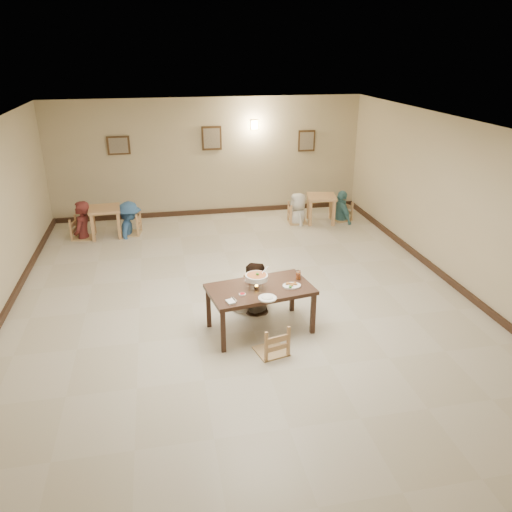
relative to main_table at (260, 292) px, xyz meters
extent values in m
plane|color=beige|center=(-0.11, 1.08, -0.66)|extent=(10.00, 10.00, 0.00)
plane|color=silver|center=(-0.11, 1.08, 2.34)|extent=(10.00, 10.00, 0.00)
plane|color=#BDAD8A|center=(-0.11, 6.08, 0.84)|extent=(10.00, 0.00, 10.00)
plane|color=#BDAD8A|center=(-0.11, -3.92, 0.84)|extent=(10.00, 0.00, 10.00)
plane|color=#BDAD8A|center=(3.89, 1.08, 0.84)|extent=(0.00, 10.00, 10.00)
cube|color=#311F14|center=(-0.11, 6.05, -0.60)|extent=(8.00, 0.06, 0.12)
cube|color=#311F14|center=(-4.08, 1.08, -0.60)|extent=(0.06, 10.00, 0.12)
cube|color=#311F14|center=(3.86, 1.08, -0.60)|extent=(0.06, 10.00, 0.12)
cube|color=#3D2714|center=(-2.31, 6.04, 1.24)|extent=(0.55, 0.03, 0.45)
cube|color=gray|center=(-2.31, 6.02, 1.24)|extent=(0.45, 0.01, 0.37)
cube|color=#3D2714|center=(-0.01, 6.04, 1.34)|extent=(0.50, 0.03, 0.60)
cube|color=gray|center=(-0.01, 6.02, 1.34)|extent=(0.41, 0.01, 0.49)
cube|color=#3D2714|center=(2.49, 6.04, 1.19)|extent=(0.45, 0.03, 0.55)
cube|color=gray|center=(2.49, 6.02, 1.19)|extent=(0.37, 0.01, 0.45)
cube|color=#FFD88C|center=(1.09, 6.04, 1.64)|extent=(0.16, 0.05, 0.22)
cube|color=#3D2418|center=(0.00, 0.00, 0.05)|extent=(1.70, 1.14, 0.06)
cube|color=#3D2418|center=(-0.65, -0.50, -0.32)|extent=(0.07, 0.07, 0.68)
cube|color=#3D2418|center=(0.78, -0.25, -0.32)|extent=(0.07, 0.07, 0.68)
cube|color=#3D2418|center=(-0.78, 0.25, -0.32)|extent=(0.07, 0.07, 0.68)
cube|color=#3D2418|center=(0.65, 0.50, -0.32)|extent=(0.07, 0.07, 0.68)
cube|color=tan|center=(0.06, 0.78, -0.23)|extent=(0.43, 0.43, 0.05)
cube|color=tan|center=(0.03, -0.65, -0.24)|extent=(0.43, 0.43, 0.05)
imported|color=gray|center=(0.01, 0.69, 0.19)|extent=(0.86, 0.69, 1.70)
torus|color=silver|center=(-0.06, 0.00, 0.22)|extent=(0.27, 0.27, 0.01)
cylinder|color=silver|center=(-0.06, 0.00, 0.10)|extent=(0.07, 0.07, 0.04)
cone|color=#FFA526|center=(-0.06, 0.00, 0.15)|extent=(0.04, 0.04, 0.06)
cylinder|color=white|center=(-0.06, 0.00, 0.26)|extent=(0.34, 0.34, 0.08)
cylinder|color=#A54E23|center=(-0.06, 0.00, 0.30)|extent=(0.30, 0.30, 0.02)
sphere|color=#2D7223|center=(-0.05, -0.01, 0.32)|extent=(0.05, 0.05, 0.05)
cylinder|color=silver|center=(0.08, 0.06, 0.33)|extent=(0.16, 0.10, 0.11)
cylinder|color=silver|center=(0.05, 0.06, 0.15)|extent=(0.01, 0.01, 0.15)
cylinder|color=silver|center=(-0.16, 0.06, 0.15)|extent=(0.01, 0.01, 0.15)
cylinder|color=silver|center=(-0.06, -0.13, 0.15)|extent=(0.01, 0.01, 0.15)
cylinder|color=white|center=(-0.05, 0.25, 0.09)|extent=(0.29, 0.29, 0.02)
ellipsoid|color=white|center=(-0.05, 0.25, 0.10)|extent=(0.19, 0.16, 0.07)
cylinder|color=white|center=(0.03, -0.38, 0.09)|extent=(0.27, 0.27, 0.02)
ellipsoid|color=white|center=(0.03, -0.38, 0.10)|extent=(0.18, 0.15, 0.06)
cylinder|color=white|center=(0.48, -0.06, 0.09)|extent=(0.29, 0.29, 0.02)
sphere|color=#2D7223|center=(0.44, -0.13, 0.12)|extent=(0.05, 0.05, 0.05)
cylinder|color=white|center=(-0.31, -0.18, 0.09)|extent=(0.10, 0.10, 0.02)
cylinder|color=maroon|center=(-0.31, -0.18, 0.10)|extent=(0.08, 0.08, 0.01)
cube|color=white|center=(-0.52, -0.39, 0.09)|extent=(0.14, 0.17, 0.03)
cube|color=silver|center=(-0.47, -0.32, 0.09)|extent=(0.04, 0.15, 0.01)
cube|color=silver|center=(-0.44, -0.32, 0.09)|extent=(0.04, 0.15, 0.01)
cylinder|color=white|center=(0.65, 0.17, 0.15)|extent=(0.07, 0.07, 0.15)
cylinder|color=#D05006|center=(0.65, 0.17, 0.14)|extent=(0.06, 0.06, 0.11)
cube|color=tan|center=(-2.70, 4.84, 0.01)|extent=(0.75, 0.75, 0.06)
cube|color=tan|center=(-2.96, 4.52, -0.34)|extent=(0.07, 0.07, 0.64)
cube|color=tan|center=(-2.39, 4.57, -0.34)|extent=(0.07, 0.07, 0.64)
cube|color=tan|center=(-3.01, 5.10, -0.34)|extent=(0.07, 0.07, 0.64)
cube|color=tan|center=(-2.43, 5.15, -0.34)|extent=(0.07, 0.07, 0.64)
cube|color=tan|center=(2.56, 4.83, 0.01)|extent=(0.83, 0.83, 0.06)
cube|color=tan|center=(2.22, 4.61, -0.34)|extent=(0.07, 0.07, 0.64)
cube|color=tan|center=(2.78, 4.49, -0.34)|extent=(0.07, 0.07, 0.64)
cube|color=tan|center=(2.34, 5.17, -0.34)|extent=(0.07, 0.07, 0.64)
cube|color=tan|center=(2.91, 5.05, -0.34)|extent=(0.07, 0.07, 0.64)
cube|color=tan|center=(-3.23, 4.80, -0.22)|extent=(0.45, 0.45, 0.05)
cube|color=tan|center=(-2.16, 4.88, -0.19)|extent=(0.48, 0.48, 0.05)
cube|color=tan|center=(1.98, 4.90, -0.21)|extent=(0.46, 0.46, 0.05)
cube|color=tan|center=(3.14, 4.90, -0.23)|extent=(0.44, 0.44, 0.05)
imported|color=#59211F|center=(-3.23, 4.80, 0.23)|extent=(0.56, 0.73, 1.78)
imported|color=#396393|center=(-2.16, 4.88, 0.13)|extent=(0.70, 1.08, 1.58)
imported|color=silver|center=(1.98, 4.90, 0.11)|extent=(0.51, 0.76, 1.54)
imported|color=teal|center=(3.14, 4.90, 0.11)|extent=(0.55, 0.96, 1.54)
camera|label=1|loc=(-1.39, -6.70, 3.49)|focal=35.00mm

